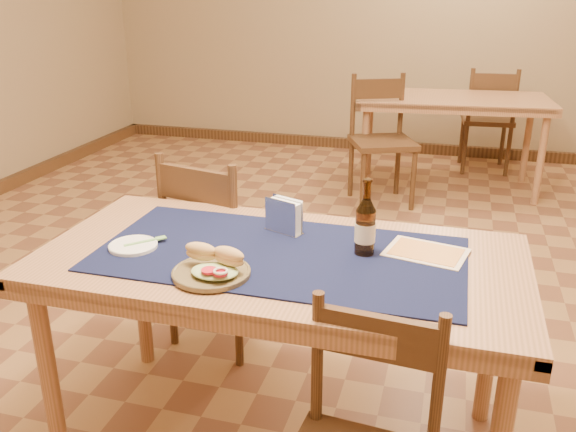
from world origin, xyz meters
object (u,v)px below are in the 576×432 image
(back_table, at_px, (452,107))
(chair_main_far, at_px, (220,246))
(main_table, at_px, (280,277))
(sandwich_plate, at_px, (213,268))
(napkin_holder, at_px, (284,217))
(beer_bottle, at_px, (365,227))

(back_table, distance_m, chair_main_far, 2.81)
(main_table, xyz_separation_m, chair_main_far, (-0.45, 0.57, -0.19))
(sandwich_plate, distance_m, napkin_holder, 0.41)
(back_table, distance_m, napkin_holder, 3.09)
(main_table, xyz_separation_m, back_table, (0.47, 3.22, 0.00))
(main_table, bearing_deg, chair_main_far, 128.25)
(chair_main_far, bearing_deg, back_table, 70.69)
(sandwich_plate, bearing_deg, chair_main_far, 111.10)
(chair_main_far, distance_m, napkin_holder, 0.66)
(chair_main_far, height_order, beer_bottle, beer_bottle)
(sandwich_plate, bearing_deg, napkin_holder, 74.00)
(main_table, height_order, napkin_holder, napkin_holder)
(sandwich_plate, distance_m, beer_bottle, 0.51)
(main_table, xyz_separation_m, sandwich_plate, (-0.15, -0.21, 0.11))
(back_table, xyz_separation_m, sandwich_plate, (-0.62, -3.43, 0.11))
(sandwich_plate, xyz_separation_m, napkin_holder, (0.11, 0.39, 0.03))
(chair_main_far, height_order, sandwich_plate, chair_main_far)
(sandwich_plate, bearing_deg, main_table, 54.92)
(back_table, height_order, napkin_holder, napkin_holder)
(back_table, height_order, beer_bottle, beer_bottle)
(chair_main_far, distance_m, sandwich_plate, 0.90)
(back_table, distance_m, sandwich_plate, 3.49)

